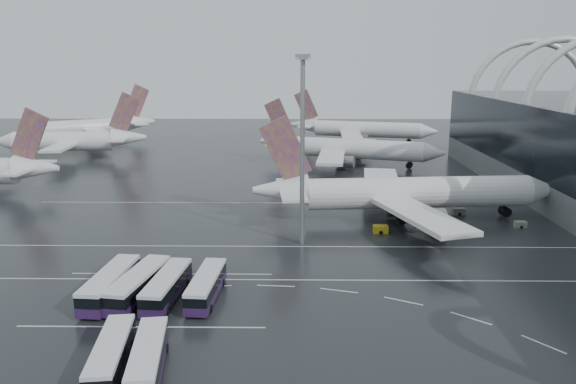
{
  "coord_description": "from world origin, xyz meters",
  "views": [
    {
      "loc": [
        -6.71,
        -73.5,
        29.27
      ],
      "look_at": [
        -7.94,
        20.4,
        7.0
      ],
      "focal_mm": 35.0,
      "sensor_mm": 36.0,
      "label": 1
    }
  ],
  "objects_px": {
    "bus_row_far_c": "(148,358)",
    "gse_cart_belly_b": "(459,211)",
    "airliner_main": "(403,194)",
    "jet_remote_far": "(93,128)",
    "bus_row_far_b": "(111,355)",
    "bus_row_near_b": "(138,284)",
    "floodlight_mast": "(302,128)",
    "bus_row_near_a": "(110,284)",
    "bus_row_near_d": "(206,285)",
    "airliner_gate_c": "(359,130)",
    "jet_remote_mid": "(74,141)",
    "gse_cart_belly_e": "(424,213)",
    "gse_cart_belly_d": "(520,224)",
    "gse_cart_belly_a": "(432,227)",
    "bus_row_near_c": "(167,286)",
    "gse_cart_belly_c": "(381,229)",
    "airliner_gate_b": "(345,149)"
  },
  "relations": [
    {
      "from": "airliner_main",
      "to": "gse_cart_belly_a",
      "type": "height_order",
      "value": "airliner_main"
    },
    {
      "from": "airliner_main",
      "to": "bus_row_far_b",
      "type": "height_order",
      "value": "airliner_main"
    },
    {
      "from": "bus_row_far_c",
      "to": "gse_cart_belly_b",
      "type": "bearing_deg",
      "value": -46.09
    },
    {
      "from": "bus_row_near_a",
      "to": "gse_cart_belly_d",
      "type": "bearing_deg",
      "value": -59.7
    },
    {
      "from": "gse_cart_belly_e",
      "to": "gse_cart_belly_d",
      "type": "bearing_deg",
      "value": -24.41
    },
    {
      "from": "airliner_gate_c",
      "to": "bus_row_near_b",
      "type": "distance_m",
      "value": 142.03
    },
    {
      "from": "airliner_main",
      "to": "jet_remote_mid",
      "type": "bearing_deg",
      "value": 137.39
    },
    {
      "from": "airliner_gate_c",
      "to": "jet_remote_mid",
      "type": "height_order",
      "value": "jet_remote_mid"
    },
    {
      "from": "bus_row_near_d",
      "to": "gse_cart_belly_b",
      "type": "xyz_separation_m",
      "value": [
        42.79,
        39.54,
        -1.05
      ]
    },
    {
      "from": "bus_row_near_d",
      "to": "bus_row_near_b",
      "type": "bearing_deg",
      "value": 94.56
    },
    {
      "from": "bus_row_near_a",
      "to": "jet_remote_far",
      "type": "bearing_deg",
      "value": 24.27
    },
    {
      "from": "gse_cart_belly_d",
      "to": "gse_cart_belly_a",
      "type": "bearing_deg",
      "value": -172.61
    },
    {
      "from": "airliner_gate_c",
      "to": "bus_row_near_b",
      "type": "relative_size",
      "value": 3.75
    },
    {
      "from": "gse_cart_belly_b",
      "to": "jet_remote_mid",
      "type": "bearing_deg",
      "value": 147.57
    },
    {
      "from": "airliner_gate_c",
      "to": "jet_remote_mid",
      "type": "relative_size",
      "value": 1.14
    },
    {
      "from": "airliner_main",
      "to": "bus_row_near_a",
      "type": "distance_m",
      "value": 56.52
    },
    {
      "from": "bus_row_far_b",
      "to": "gse_cart_belly_c",
      "type": "bearing_deg",
      "value": -42.76
    },
    {
      "from": "gse_cart_belly_e",
      "to": "airliner_main",
      "type": "bearing_deg",
      "value": -156.77
    },
    {
      "from": "airliner_main",
      "to": "airliner_gate_c",
      "type": "relative_size",
      "value": 1.11
    },
    {
      "from": "bus_row_near_d",
      "to": "airliner_gate_c",
      "type": "bearing_deg",
      "value": -10.42
    },
    {
      "from": "gse_cart_belly_d",
      "to": "bus_row_near_c",
      "type": "bearing_deg",
      "value": -150.77
    },
    {
      "from": "jet_remote_far",
      "to": "floodlight_mast",
      "type": "distance_m",
      "value": 136.63
    },
    {
      "from": "jet_remote_far",
      "to": "bus_row_near_a",
      "type": "relative_size",
      "value": 3.1
    },
    {
      "from": "airliner_main",
      "to": "jet_remote_far",
      "type": "height_order",
      "value": "jet_remote_far"
    },
    {
      "from": "airliner_gate_b",
      "to": "gse_cart_belly_d",
      "type": "height_order",
      "value": "airliner_gate_b"
    },
    {
      "from": "bus_row_near_b",
      "to": "floodlight_mast",
      "type": "relative_size",
      "value": 0.46
    },
    {
      "from": "jet_remote_far",
      "to": "bus_row_near_d",
      "type": "height_order",
      "value": "jet_remote_far"
    },
    {
      "from": "bus_row_near_b",
      "to": "gse_cart_belly_d",
      "type": "bearing_deg",
      "value": -52.75
    },
    {
      "from": "airliner_main",
      "to": "bus_row_near_d",
      "type": "relative_size",
      "value": 4.62
    },
    {
      "from": "gse_cart_belly_b",
      "to": "gse_cart_belly_d",
      "type": "distance_m",
      "value": 12.06
    },
    {
      "from": "bus_row_near_b",
      "to": "airliner_gate_b",
      "type": "bearing_deg",
      "value": -10.51
    },
    {
      "from": "airliner_gate_b",
      "to": "gse_cart_belly_e",
      "type": "relative_size",
      "value": 23.34
    },
    {
      "from": "airliner_gate_c",
      "to": "floodlight_mast",
      "type": "height_order",
      "value": "floodlight_mast"
    },
    {
      "from": "gse_cart_belly_a",
      "to": "gse_cart_belly_b",
      "type": "relative_size",
      "value": 0.96
    },
    {
      "from": "bus_row_near_d",
      "to": "bus_row_far_c",
      "type": "distance_m",
      "value": 17.74
    },
    {
      "from": "bus_row_near_a",
      "to": "bus_row_near_d",
      "type": "xyz_separation_m",
      "value": [
        12.06,
        0.06,
        -0.16
      ]
    },
    {
      "from": "jet_remote_mid",
      "to": "airliner_gate_b",
      "type": "bearing_deg",
      "value": 168.57
    },
    {
      "from": "bus_row_far_b",
      "to": "gse_cart_belly_c",
      "type": "height_order",
      "value": "bus_row_far_b"
    },
    {
      "from": "airliner_gate_c",
      "to": "bus_row_near_c",
      "type": "xyz_separation_m",
      "value": [
        -38.84,
        -135.77,
        -2.96
      ]
    },
    {
      "from": "bus_row_near_a",
      "to": "gse_cart_belly_e",
      "type": "distance_m",
      "value": 61.21
    },
    {
      "from": "gse_cart_belly_d",
      "to": "gse_cart_belly_e",
      "type": "height_order",
      "value": "gse_cart_belly_e"
    },
    {
      "from": "bus_row_far_b",
      "to": "bus_row_near_a",
      "type": "bearing_deg",
      "value": 11.49
    },
    {
      "from": "bus_row_far_c",
      "to": "floodlight_mast",
      "type": "relative_size",
      "value": 0.41
    },
    {
      "from": "bus_row_far_b",
      "to": "airliner_gate_b",
      "type": "bearing_deg",
      "value": -22.98
    },
    {
      "from": "bus_row_near_c",
      "to": "gse_cart_belly_e",
      "type": "height_order",
      "value": "bus_row_near_c"
    },
    {
      "from": "bus_row_near_a",
      "to": "bus_row_near_c",
      "type": "distance_m",
      "value": 7.21
    },
    {
      "from": "floodlight_mast",
      "to": "gse_cart_belly_e",
      "type": "bearing_deg",
      "value": 34.77
    },
    {
      "from": "bus_row_near_b",
      "to": "bus_row_far_b",
      "type": "bearing_deg",
      "value": -163.56
    },
    {
      "from": "airliner_main",
      "to": "gse_cart_belly_e",
      "type": "bearing_deg",
      "value": 17.79
    },
    {
      "from": "gse_cart_belly_a",
      "to": "jet_remote_far",
      "type": "bearing_deg",
      "value": 132.19
    }
  ]
}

